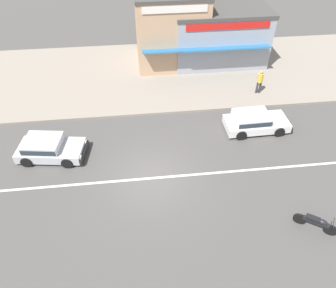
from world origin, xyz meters
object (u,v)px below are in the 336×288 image
object	(u,v)px
hatchback_silver_4	(48,148)
shopfront_far_kios	(217,31)
shopfront_mid_block	(171,27)
motorcycle_0	(316,223)
pedestrian_near_clock	(260,80)
hatchback_white_2	(255,121)

from	to	relation	value
hatchback_silver_4	shopfront_far_kios	size ratio (longest dim) A/B	0.54
shopfront_mid_block	shopfront_far_kios	bearing A→B (deg)	5.68
motorcycle_0	shopfront_mid_block	size ratio (longest dim) A/B	0.30
hatchback_silver_4	pedestrian_near_clock	distance (m)	13.76
motorcycle_0	shopfront_mid_block	distance (m)	16.60
pedestrian_near_clock	shopfront_mid_block	world-z (taller)	shopfront_mid_block
hatchback_white_2	shopfront_mid_block	bearing A→B (deg)	113.52
pedestrian_near_clock	shopfront_far_kios	distance (m)	5.98
pedestrian_near_clock	shopfront_mid_block	size ratio (longest dim) A/B	0.31
motorcycle_0	shopfront_far_kios	xyz separation A→B (m)	(-0.78, 16.20, 1.73)
hatchback_white_2	shopfront_far_kios	world-z (taller)	shopfront_far_kios
motorcycle_0	shopfront_mid_block	bearing A→B (deg)	105.46
hatchback_silver_4	shopfront_far_kios	distance (m)	15.29
motorcycle_0	shopfront_far_kios	distance (m)	16.31
hatchback_silver_4	shopfront_far_kios	xyz separation A→B (m)	(11.28, 10.21, 1.56)
shopfront_far_kios	shopfront_mid_block	bearing A→B (deg)	-174.32
hatchback_silver_4	motorcycle_0	world-z (taller)	hatchback_silver_4
hatchback_white_2	hatchback_silver_4	xyz separation A→B (m)	(-11.54, -0.98, -0.00)
motorcycle_0	pedestrian_near_clock	bearing A→B (deg)	85.11
motorcycle_0	hatchback_white_2	bearing A→B (deg)	94.27
hatchback_white_2	motorcycle_0	world-z (taller)	hatchback_white_2
hatchback_white_2	shopfront_mid_block	world-z (taller)	shopfront_mid_block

